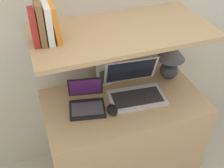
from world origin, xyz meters
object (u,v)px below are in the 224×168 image
Objects in this scene: book_red at (34,28)px; book_white at (48,24)px; table_lamp at (171,58)px; laptop_large at (135,88)px; laptop_small at (87,102)px; router_box at (104,75)px; book_brown at (40,23)px; book_orange at (55,23)px; computer_mouse at (112,110)px.

book_red is 0.08m from book_white.
table_lamp is at bearing 4.78° from book_white.
laptop_small is (-0.34, -0.01, -0.01)m from laptop_large.
laptop_large is 2.59× the size of router_box.
table_lamp is 0.49m from router_box.
book_brown is 1.12× the size of book_orange.
laptop_large is 1.93× the size of book_orange.
laptop_large is at bearing -162.44° from table_lamp.
book_orange reaches higher than laptop_small.
computer_mouse is 0.70m from book_red.
book_brown is (-0.55, 0.03, 0.56)m from laptop_large.
table_lamp is 1.36× the size of book_white.
book_brown reaches higher than computer_mouse.
table_lamp reaches higher than computer_mouse.
laptop_large is 2.12× the size of book_red.
laptop_small is at bearing 143.75° from computer_mouse.
laptop_large reaches higher than computer_mouse.
book_white is (-0.35, -0.15, 0.52)m from router_box.
table_lamp is at bearing 22.85° from computer_mouse.
table_lamp is 0.35m from laptop_large.
router_box is (-0.47, 0.09, -0.09)m from table_lamp.
book_red is at bearing 169.40° from laptop_small.
book_brown is (-0.20, 0.04, 0.57)m from laptop_small.
laptop_large is 0.25m from router_box.
laptop_small is 1.16× the size of book_brown.
laptop_large is 1.48× the size of laptop_small.
laptop_large is at bearing -3.72° from book_orange.
router_box is 0.68m from book_red.
router_box is (0.18, 0.20, 0.04)m from laptop_small.
computer_mouse is 0.56× the size of book_orange.
router_box is 0.82× the size of book_red.
book_orange reaches higher than book_red.
laptop_large reaches higher than laptop_small.
book_red is 0.90× the size of book_white.
computer_mouse is (0.14, -0.10, -0.02)m from laptop_small.
book_brown is (-0.39, -0.15, 0.53)m from router_box.
router_box is at bearing 21.80° from book_brown.
computer_mouse is 0.62× the size of book_red.
book_white reaches higher than book_orange.
book_orange reaches higher than router_box.
table_lamp is 1.06× the size of laptop_small.
book_brown is at bearing 0.00° from book_red.
book_white is at bearing 180.00° from book_orange.
laptop_small is 0.57m from book_orange.
book_red is at bearing 158.73° from computer_mouse.
laptop_large is 0.72m from book_orange.
computer_mouse is at bearing -25.83° from book_white.
router_box is 0.75× the size of book_orange.
book_brown is at bearing 180.00° from book_orange.
book_brown is 1.11× the size of book_white.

